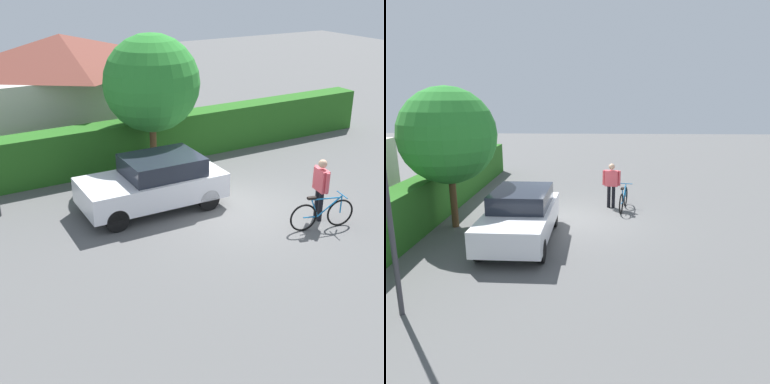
# 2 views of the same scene
# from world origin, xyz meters

# --- Properties ---
(ground_plane) EXTENTS (60.00, 60.00, 0.00)m
(ground_plane) POSITION_xyz_m (0.00, 0.00, 0.00)
(ground_plane) COLOR #575757
(hedge_row) EXTENTS (16.66, 0.90, 1.53)m
(hedge_row) POSITION_xyz_m (0.00, 4.86, 0.77)
(hedge_row) COLOR #26621D
(hedge_row) RESTS_ON ground
(parked_car_near) EXTENTS (3.98, 1.88, 1.49)m
(parked_car_near) POSITION_xyz_m (-2.07, 1.42, 0.78)
(parked_car_near) COLOR silver
(parked_car_near) RESTS_ON ground
(bicycle) EXTENTS (1.76, 0.60, 0.93)m
(bicycle) POSITION_xyz_m (1.13, -1.80, 0.41)
(bicycle) COLOR black
(bicycle) RESTS_ON ground
(person_rider) EXTENTS (0.29, 0.67, 1.69)m
(person_rider) POSITION_xyz_m (1.41, -1.35, 1.00)
(person_rider) COLOR black
(person_rider) RESTS_ON ground
(tree_kerbside) EXTENTS (2.97, 2.97, 4.43)m
(tree_kerbside) POSITION_xyz_m (-0.95, 3.79, 2.94)
(tree_kerbside) COLOR brown
(tree_kerbside) RESTS_ON ground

